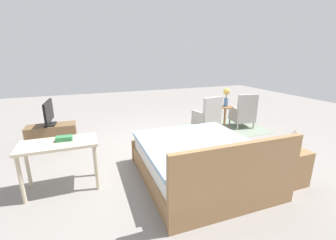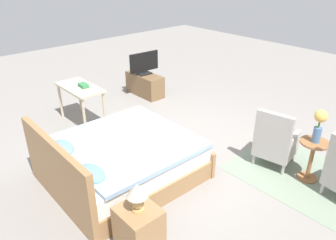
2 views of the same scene
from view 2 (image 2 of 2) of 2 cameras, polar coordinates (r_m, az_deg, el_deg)
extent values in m
plane|color=gray|center=(5.52, 1.76, -5.05)|extent=(16.00, 16.00, 0.00)
cube|color=gray|center=(5.25, 23.04, -9.25)|extent=(2.10, 1.50, 0.01)
cube|color=#997047|center=(4.84, -7.78, -8.38)|extent=(1.76, 2.00, 0.28)
cube|color=white|center=(4.69, -7.98, -5.78)|extent=(1.69, 1.92, 0.24)
cube|color=#93B2D6|center=(4.65, -7.28, -3.88)|extent=(1.74, 1.76, 0.06)
cube|color=#997047|center=(4.31, -18.68, -9.08)|extent=(1.78, 0.10, 0.96)
cube|color=#997047|center=(5.29, 0.80, -4.00)|extent=(1.78, 0.08, 0.40)
ellipsoid|color=#668ED1|center=(4.02, -13.25, -9.11)|extent=(0.44, 0.29, 0.14)
ellipsoid|color=#668ED1|center=(4.64, -17.99, -4.63)|extent=(0.44, 0.29, 0.14)
cylinder|color=#ADA8A3|center=(4.97, 25.26, -10.70)|extent=(0.04, 0.04, 0.16)
cylinder|color=#ADA8A3|center=(5.54, 21.01, -5.85)|extent=(0.04, 0.04, 0.16)
cylinder|color=#ADA8A3|center=(5.64, 16.63, -4.46)|extent=(0.04, 0.04, 0.16)
cylinder|color=#ADA8A3|center=(5.16, 19.38, -8.10)|extent=(0.04, 0.04, 0.16)
cylinder|color=#ADA8A3|center=(5.27, 14.71, -6.54)|extent=(0.04, 0.04, 0.16)
cube|color=#ADA8A3|center=(5.32, 18.15, -4.92)|extent=(0.63, 0.63, 0.12)
cube|color=gray|center=(5.27, 18.31, -3.90)|extent=(0.58, 0.58, 0.10)
cube|color=#ADA8A3|center=(4.95, 17.80, -2.29)|extent=(0.55, 0.18, 0.64)
cube|color=#ADA8A3|center=(5.18, 20.85, -3.89)|extent=(0.16, 0.52, 0.26)
cube|color=#ADA8A3|center=(5.30, 16.08, -2.41)|extent=(0.16, 0.52, 0.26)
cylinder|color=#936038|center=(5.24, 23.02, -9.21)|extent=(0.28, 0.28, 0.03)
cylinder|color=#936038|center=(5.08, 23.60, -6.49)|extent=(0.06, 0.06, 0.56)
cylinder|color=#936038|center=(4.94, 24.21, -3.61)|extent=(0.40, 0.40, 0.02)
cylinder|color=#4C709E|center=(4.88, 24.47, -2.36)|extent=(0.11, 0.11, 0.22)
cylinder|color=#477538|center=(4.81, 24.83, -0.69)|extent=(0.02, 0.02, 0.10)
sphere|color=#E0B251|center=(4.77, 25.10, 0.62)|extent=(0.17, 0.17, 0.17)
cube|color=#997047|center=(3.70, -5.07, -18.49)|extent=(0.44, 0.40, 0.55)
cube|color=brown|center=(3.72, -2.53, -15.84)|extent=(0.37, 0.01, 0.09)
cylinder|color=tan|center=(3.51, -5.26, -15.19)|extent=(0.13, 0.13, 0.02)
ellipsoid|color=tan|center=(3.45, -5.32, -14.07)|extent=(0.11, 0.11, 0.16)
cone|color=beige|center=(3.35, -5.44, -12.05)|extent=(0.22, 0.22, 0.15)
cube|color=brown|center=(7.64, -4.06, 6.19)|extent=(0.96, 0.40, 0.49)
cube|color=black|center=(7.55, -4.12, 8.05)|extent=(0.22, 0.33, 0.03)
cylinder|color=black|center=(7.54, -4.13, 8.34)|extent=(0.04, 0.04, 0.05)
cube|color=black|center=(7.47, -4.19, 10.08)|extent=(0.09, 0.74, 0.43)
cube|color=black|center=(7.49, -4.30, 10.12)|extent=(0.05, 0.68, 0.38)
cylinder|color=beige|center=(6.20, -11.00, 1.75)|extent=(0.05, 0.05, 0.69)
cylinder|color=beige|center=(6.96, -15.10, 4.12)|extent=(0.05, 0.05, 0.69)
cylinder|color=beige|center=(6.02, -14.38, 0.61)|extent=(0.05, 0.05, 0.69)
cylinder|color=beige|center=(6.80, -18.20, 3.17)|extent=(0.05, 0.05, 0.69)
cube|color=beige|center=(6.35, -15.14, 5.49)|extent=(1.04, 0.52, 0.04)
cube|color=#337A47|center=(6.29, -14.50, 5.71)|extent=(0.23, 0.13, 0.03)
cube|color=#337A47|center=(6.28, -14.53, 5.99)|extent=(0.22, 0.14, 0.03)
camera|label=1|loc=(5.11, -49.04, 6.46)|focal=24.00mm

